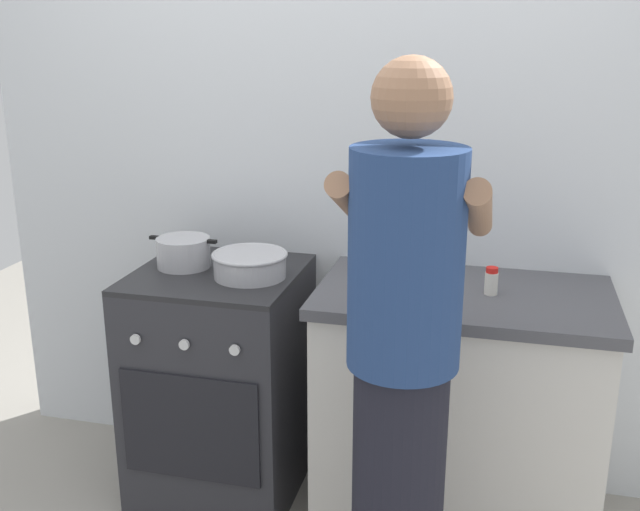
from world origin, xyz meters
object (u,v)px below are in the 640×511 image
(pot, at_px, (184,252))
(spice_bottle, at_px, (491,281))
(mixing_bowl, at_px, (250,264))
(person, at_px, (402,376))
(utensil_crock, at_px, (402,246))
(stove_range, at_px, (221,382))

(pot, distance_m, spice_bottle, 1.13)
(mixing_bowl, xyz_separation_m, person, (0.64, -0.58, -0.09))
(utensil_crock, xyz_separation_m, spice_bottle, (0.33, -0.17, -0.05))
(mixing_bowl, bearing_deg, utensil_crock, 21.09)
(stove_range, relative_size, utensil_crock, 2.68)
(pot, relative_size, utensil_crock, 0.79)
(pot, relative_size, spice_bottle, 2.82)
(mixing_bowl, distance_m, person, 0.87)
(mixing_bowl, height_order, spice_bottle, spice_bottle)
(spice_bottle, bearing_deg, utensil_crock, 152.04)
(pot, height_order, person, person)
(stove_range, bearing_deg, mixing_bowl, -10.82)
(pot, height_order, utensil_crock, utensil_crock)
(stove_range, xyz_separation_m, mixing_bowl, (0.14, -0.03, 0.50))
(utensil_crock, xyz_separation_m, person, (0.12, -0.78, -0.14))
(mixing_bowl, bearing_deg, spice_bottle, 1.75)
(pot, bearing_deg, stove_range, -10.71)
(stove_range, xyz_separation_m, utensil_crock, (0.66, 0.17, 0.55))
(spice_bottle, bearing_deg, stove_range, 179.95)
(pot, bearing_deg, spice_bottle, -1.39)
(mixing_bowl, xyz_separation_m, utensil_crock, (0.52, 0.20, 0.05))
(stove_range, height_order, utensil_crock, utensil_crock)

